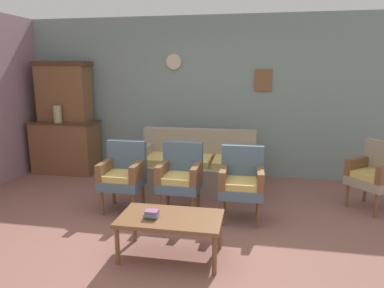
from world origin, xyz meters
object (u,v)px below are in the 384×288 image
vase_on_cabinet (57,114)px  coffee_table (171,221)px  armchair_row_middle (242,180)px  armchair_by_doorway (123,173)px  wingback_chair_by_fireplace (375,173)px  book_stack_on_table (152,214)px  floral_couch (196,168)px  armchair_near_couch_end (180,175)px  side_cabinet (66,147)px

vase_on_cabinet → coffee_table: 3.52m
coffee_table → armchair_row_middle: bearing=58.1°
coffee_table → vase_on_cabinet: bearing=137.6°
vase_on_cabinet → armchair_by_doorway: vase_on_cabinet is taller
armchair_by_doorway → wingback_chair_by_fireplace: same height
coffee_table → book_stack_on_table: book_stack_on_table is taller
floral_couch → armchair_near_couch_end: size_ratio=2.00×
armchair_row_middle → wingback_chair_by_fireplace: 1.82m
vase_on_cabinet → wingback_chair_by_fireplace: bearing=-7.8°
book_stack_on_table → armchair_near_couch_end: bearing=88.3°
floral_couch → book_stack_on_table: floral_couch is taller
armchair_row_middle → book_stack_on_table: size_ratio=6.24×
coffee_table → book_stack_on_table: bearing=-161.3°
armchair_by_doorway → book_stack_on_table: bearing=-57.2°
side_cabinet → coffee_table: size_ratio=1.16×
side_cabinet → armchair_near_couch_end: 2.78m
vase_on_cabinet → wingback_chair_by_fireplace: size_ratio=0.33×
vase_on_cabinet → floral_couch: size_ratio=0.16×
wingback_chair_by_fireplace → coffee_table: wingback_chair_by_fireplace is taller
floral_couch → book_stack_on_table: bearing=-92.2°
vase_on_cabinet → armchair_by_doorway: size_ratio=0.33×
vase_on_cabinet → coffee_table: bearing=-42.4°
vase_on_cabinet → coffee_table: size_ratio=0.29×
floral_couch → book_stack_on_table: 2.08m
armchair_near_couch_end → coffee_table: (0.14, -1.10, -0.12)m
floral_couch → armchair_near_couch_end: (-0.05, -0.92, 0.17)m
armchair_near_couch_end → coffee_table: armchair_near_couch_end is taller
floral_couch → armchair_near_couch_end: bearing=-92.9°
floral_couch → armchair_by_doorway: (-0.80, -0.96, 0.17)m
vase_on_cabinet → coffee_table: (2.55, -2.32, -0.70)m
side_cabinet → vase_on_cabinet: vase_on_cabinet is taller
floral_couch → armchair_by_doorway: bearing=-129.7°
side_cabinet → armchair_near_couch_end: side_cabinet is taller
vase_on_cabinet → book_stack_on_table: vase_on_cabinet is taller
vase_on_cabinet → armchair_row_middle: vase_on_cabinet is taller
armchair_row_middle → floral_couch: bearing=126.6°
wingback_chair_by_fireplace → floral_couch: bearing=171.4°
armchair_by_doorway → armchair_near_couch_end: bearing=3.1°
armchair_by_doorway → side_cabinet: bearing=138.9°
vase_on_cabinet → book_stack_on_table: size_ratio=2.03×
coffee_table → side_cabinet: bearing=135.5°
side_cabinet → book_stack_on_table: (2.37, -2.55, -0.01)m
floral_couch → wingback_chair_by_fireplace: same height
side_cabinet → armchair_row_middle: 3.51m
armchair_near_couch_end → wingback_chair_by_fireplace: bearing=12.6°
side_cabinet → armchair_by_doorway: 2.19m
coffee_table → floral_couch: bearing=92.6°
side_cabinet → floral_couch: side_cabinet is taller
side_cabinet → coffee_table: 3.56m
armchair_by_doorway → armchair_row_middle: size_ratio=1.00×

